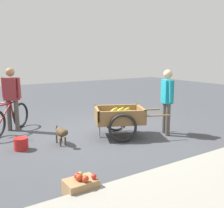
% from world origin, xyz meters
% --- Properties ---
extents(ground_plane, '(24.00, 24.00, 0.00)m').
position_xyz_m(ground_plane, '(0.00, 0.00, 0.00)').
color(ground_plane, '#3D3F44').
extents(fruit_cart, '(1.82, 1.37, 0.72)m').
position_xyz_m(fruit_cart, '(-0.10, 0.37, 0.44)').
color(fruit_cart, olive).
rests_on(fruit_cart, ground).
extents(vendor_person, '(0.32, 0.52, 1.56)m').
position_xyz_m(vendor_person, '(-1.15, 0.84, 0.93)').
color(vendor_person, '#4C4742').
rests_on(vendor_person, ground).
extents(bicycle, '(1.25, 1.18, 0.85)m').
position_xyz_m(bicycle, '(1.98, -1.39, 0.35)').
color(bicycle, black).
rests_on(bicycle, ground).
extents(cyclist_person, '(0.38, 0.44, 1.59)m').
position_xyz_m(cyclist_person, '(1.87, -1.49, 0.95)').
color(cyclist_person, '#4C4742').
rests_on(cyclist_person, ground).
extents(dog, '(0.21, 0.67, 0.40)m').
position_xyz_m(dog, '(1.28, 0.18, 0.27)').
color(dog, '#4C3823').
rests_on(dog, ground).
extents(plastic_bucket, '(0.28, 0.28, 0.25)m').
position_xyz_m(plastic_bucket, '(2.09, 0.03, 0.12)').
color(plastic_bucket, '#B21E1E').
rests_on(plastic_bucket, ground).
extents(apple_crate, '(0.44, 0.32, 0.32)m').
position_xyz_m(apple_crate, '(1.88, 2.30, 0.13)').
color(apple_crate, '#99754C').
rests_on(apple_crate, ground).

